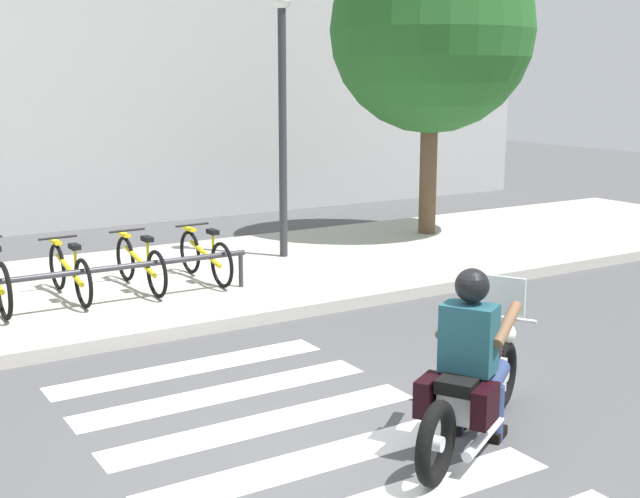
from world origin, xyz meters
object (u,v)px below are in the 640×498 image
object	(u,v)px
bike_rack	(82,274)
bicycle_2	(70,272)
motorcycle	(474,387)
street_lamp	(282,101)
bicycle_4	(205,256)
rider	(472,345)
tree_near_rack	(432,31)
bicycle_3	(140,264)

from	to	relation	value
bike_rack	bicycle_2	bearing A→B (deg)	90.02
motorcycle	bicycle_2	distance (m)	5.69
motorcycle	bike_rack	size ratio (longest dim) A/B	0.47
street_lamp	bicycle_4	bearing A→B (deg)	-153.85
motorcycle	rider	xyz separation A→B (m)	(-0.07, -0.04, 0.36)
motorcycle	bicycle_2	size ratio (longest dim) A/B	1.20
motorcycle	street_lamp	world-z (taller)	street_lamp
motorcycle	tree_near_rack	distance (m)	8.83
motorcycle	bicycle_3	distance (m)	5.50
street_lamp	bicycle_3	bearing A→B (deg)	-162.38
motorcycle	rider	world-z (taller)	rider
motorcycle	street_lamp	size ratio (longest dim) A/B	0.48
bicycle_3	street_lamp	world-z (taller)	street_lamp
bicycle_3	tree_near_rack	world-z (taller)	tree_near_rack
bicycle_2	bicycle_3	distance (m)	0.90
motorcycle	bicycle_4	xyz separation A→B (m)	(0.16, 5.46, 0.03)
bicycle_4	bike_rack	size ratio (longest dim) A/B	0.37
motorcycle	street_lamp	xyz separation A→B (m)	(1.81, 6.26, 2.02)
bicycle_2	bicycle_4	xyz separation A→B (m)	(1.79, -0.00, 0.00)
street_lamp	rider	bearing A→B (deg)	-106.59
motorcycle	bicycle_4	distance (m)	5.46
street_lamp	tree_near_rack	bearing A→B (deg)	7.40
motorcycle	bicycle_2	bearing A→B (deg)	106.64
bicycle_4	bicycle_2	bearing A→B (deg)	179.99
bicycle_2	rider	bearing A→B (deg)	-74.13
motorcycle	street_lamp	bearing A→B (deg)	73.91
bicycle_2	tree_near_rack	xyz separation A→B (m)	(6.52, 1.21, 3.08)
rider	bike_rack	distance (m)	5.18
motorcycle	bicycle_3	xyz separation A→B (m)	(-0.73, 5.46, 0.03)
rider	bike_rack	bearing A→B (deg)	107.54
rider	bike_rack	world-z (taller)	rider
bicycle_4	street_lamp	distance (m)	2.70
bicycle_3	bike_rack	size ratio (longest dim) A/B	0.40
bike_rack	tree_near_rack	distance (m)	7.38
bicycle_2	bike_rack	size ratio (longest dim) A/B	0.39
bicycle_2	bicycle_4	distance (m)	1.79
bike_rack	bicycle_3	bearing A→B (deg)	31.77
motorcycle	rider	size ratio (longest dim) A/B	1.37
bicycle_4	rider	bearing A→B (deg)	-92.43
motorcycle	bicycle_2	world-z (taller)	motorcycle
rider	tree_near_rack	bearing A→B (deg)	53.51
rider	bicycle_3	distance (m)	5.54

